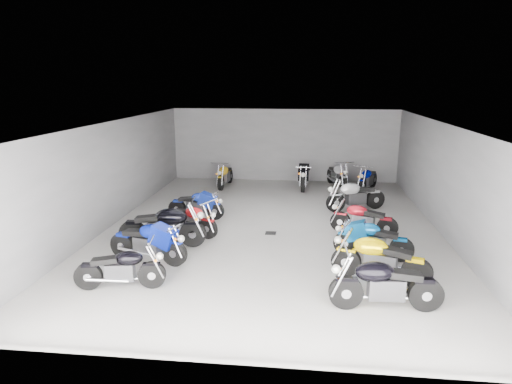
# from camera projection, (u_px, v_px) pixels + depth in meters

# --- Properties ---
(ground) EXTENTS (14.00, 14.00, 0.00)m
(ground) POSITION_uv_depth(u_px,v_px,m) (272.00, 228.00, 14.01)
(ground) COLOR #A09E98
(ground) RESTS_ON ground
(wall_back) EXTENTS (10.00, 0.10, 3.20)m
(wall_back) POSITION_uv_depth(u_px,v_px,m) (284.00, 145.00, 20.39)
(wall_back) COLOR slate
(wall_back) RESTS_ON ground
(wall_left) EXTENTS (0.10, 14.00, 3.20)m
(wall_left) POSITION_uv_depth(u_px,v_px,m) (112.00, 173.00, 14.17)
(wall_left) COLOR slate
(wall_left) RESTS_ON ground
(wall_right) EXTENTS (0.10, 14.00, 3.20)m
(wall_right) POSITION_uv_depth(u_px,v_px,m) (446.00, 181.00, 13.10)
(wall_right) COLOR slate
(wall_right) RESTS_ON ground
(ceiling) EXTENTS (10.00, 14.00, 0.04)m
(ceiling) POSITION_uv_depth(u_px,v_px,m) (273.00, 123.00, 13.25)
(ceiling) COLOR black
(ceiling) RESTS_ON wall_back
(drain_grate) EXTENTS (0.32, 0.32, 0.01)m
(drain_grate) POSITION_uv_depth(u_px,v_px,m) (271.00, 233.00, 13.53)
(drain_grate) COLOR black
(drain_grate) RESTS_ON ground
(motorcycle_left_a) EXTENTS (1.96, 0.50, 0.86)m
(motorcycle_left_a) POSITION_uv_depth(u_px,v_px,m) (121.00, 268.00, 9.82)
(motorcycle_left_a) COLOR black
(motorcycle_left_a) RESTS_ON ground
(motorcycle_left_b) EXTENTS (2.13, 0.70, 0.95)m
(motorcycle_left_b) POSITION_uv_depth(u_px,v_px,m) (149.00, 242.00, 11.28)
(motorcycle_left_b) COLOR black
(motorcycle_left_b) RESTS_ON ground
(motorcycle_left_c) EXTENTS (2.38, 0.52, 1.04)m
(motorcycle_left_c) POSITION_uv_depth(u_px,v_px,m) (163.00, 226.00, 12.34)
(motorcycle_left_c) COLOR black
(motorcycle_left_c) RESTS_ON ground
(motorcycle_left_d) EXTENTS (1.86, 0.93, 0.87)m
(motorcycle_left_d) POSITION_uv_depth(u_px,v_px,m) (190.00, 219.00, 13.29)
(motorcycle_left_d) COLOR black
(motorcycle_left_d) RESTS_ON ground
(motorcycle_left_e) EXTENTS (1.91, 0.45, 0.84)m
(motorcycle_left_e) POSITION_uv_depth(u_px,v_px,m) (197.00, 205.00, 14.91)
(motorcycle_left_e) COLOR black
(motorcycle_left_e) RESTS_ON ground
(motorcycle_right_a) EXTENTS (2.23, 0.46, 0.98)m
(motorcycle_right_a) POSITION_uv_depth(u_px,v_px,m) (385.00, 284.00, 8.90)
(motorcycle_right_a) COLOR black
(motorcycle_right_a) RESTS_ON ground
(motorcycle_right_b) EXTENTS (2.17, 0.87, 0.99)m
(motorcycle_right_b) POSITION_uv_depth(u_px,v_px,m) (379.00, 259.00, 10.17)
(motorcycle_right_b) COLOR black
(motorcycle_right_b) RESTS_ON ground
(motorcycle_right_c) EXTENTS (1.98, 0.64, 0.89)m
(motorcycle_right_c) POSITION_uv_depth(u_px,v_px,m) (372.00, 240.00, 11.56)
(motorcycle_right_c) COLOR black
(motorcycle_right_c) RESTS_ON ground
(motorcycle_right_d) EXTENTS (1.92, 0.77, 0.87)m
(motorcycle_right_d) POSITION_uv_depth(u_px,v_px,m) (363.00, 219.00, 13.33)
(motorcycle_right_d) COLOR black
(motorcycle_right_d) RESTS_ON ground
(motorcycle_right_f) EXTENTS (2.08, 0.99, 0.97)m
(motorcycle_right_f) POSITION_uv_depth(u_px,v_px,m) (355.00, 196.00, 15.81)
(motorcycle_right_f) COLOR black
(motorcycle_right_f) RESTS_ON ground
(motorcycle_back_b) EXTENTS (0.45, 2.08, 0.91)m
(motorcycle_back_b) POSITION_uv_depth(u_px,v_px,m) (225.00, 175.00, 19.37)
(motorcycle_back_b) COLOR black
(motorcycle_back_b) RESTS_ON ground
(motorcycle_back_d) EXTENTS (0.48, 2.31, 1.01)m
(motorcycle_back_d) POSITION_uv_depth(u_px,v_px,m) (304.00, 175.00, 19.11)
(motorcycle_back_d) COLOR black
(motorcycle_back_d) RESTS_ON ground
(motorcycle_back_e) EXTENTS (0.75, 2.14, 0.96)m
(motorcycle_back_e) POSITION_uv_depth(u_px,v_px,m) (337.00, 175.00, 19.30)
(motorcycle_back_e) COLOR black
(motorcycle_back_e) RESTS_ON ground
(motorcycle_back_f) EXTENTS (0.97, 1.91, 0.90)m
(motorcycle_back_f) POSITION_uv_depth(u_px,v_px,m) (368.00, 179.00, 18.75)
(motorcycle_back_f) COLOR black
(motorcycle_back_f) RESTS_ON ground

